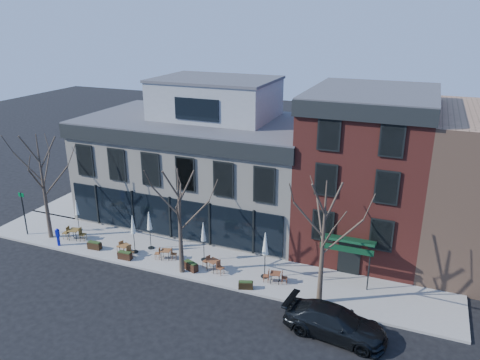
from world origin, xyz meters
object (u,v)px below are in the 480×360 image
at_px(parked_sedan, 335,322).
at_px(umbrella_0, 77,209).
at_px(cafe_set_0, 74,233).
at_px(call_box, 58,236).

xyz_separation_m(parked_sedan, umbrella_0, (-20.74, 4.91, 1.11)).
relative_size(parked_sedan, umbrella_0, 2.18).
xyz_separation_m(parked_sedan, cafe_set_0, (-19.95, 3.50, -0.13)).
height_order(parked_sedan, call_box, parked_sedan).
distance_m(parked_sedan, call_box, 20.49).
bearing_deg(parked_sedan, cafe_set_0, 86.61).
height_order(call_box, umbrella_0, umbrella_0).
distance_m(call_box, umbrella_0, 2.83).
distance_m(parked_sedan, umbrella_0, 21.35).
xyz_separation_m(parked_sedan, call_box, (-20.36, 2.29, 0.09)).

